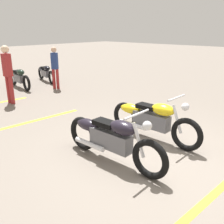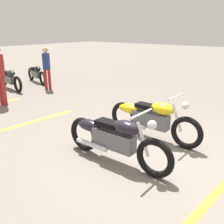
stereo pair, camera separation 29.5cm
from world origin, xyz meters
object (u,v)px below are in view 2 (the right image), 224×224
(motorcycle_row_far_left, at_px, (36,73))
(motorcycle_row_left, at_px, (9,78))
(motorcycle_dark_foreground, at_px, (113,138))
(bystander_near_row, at_px, (0,73))
(motorcycle_bright_foreground, at_px, (150,118))
(bystander_secondary, at_px, (47,66))

(motorcycle_row_far_left, xyz_separation_m, motorcycle_row_left, (-0.31, 1.44, 0.03))
(motorcycle_dark_foreground, relative_size, bystander_near_row, 1.24)
(motorcycle_row_far_left, bearing_deg, motorcycle_row_left, -63.62)
(motorcycle_bright_foreground, height_order, motorcycle_row_left, motorcycle_bright_foreground)
(motorcycle_bright_foreground, height_order, motorcycle_row_far_left, motorcycle_bright_foreground)
(motorcycle_row_far_left, height_order, motorcycle_row_left, motorcycle_row_left)
(motorcycle_dark_foreground, bearing_deg, motorcycle_row_left, 163.26)
(motorcycle_dark_foreground, distance_m, bystander_near_row, 4.93)
(motorcycle_row_left, height_order, bystander_secondary, bystander_secondary)
(motorcycle_dark_foreground, relative_size, bystander_secondary, 1.38)
(bystander_near_row, xyz_separation_m, bystander_secondary, (0.63, -2.19, -0.11))
(bystander_near_row, bearing_deg, motorcycle_bright_foreground, 94.52)
(motorcycle_bright_foreground, xyz_separation_m, bystander_near_row, (4.84, 0.70, 0.54))
(motorcycle_row_left, bearing_deg, bystander_secondary, 43.65)
(motorcycle_bright_foreground, bearing_deg, motorcycle_row_far_left, 164.33)
(motorcycle_bright_foreground, relative_size, bystander_secondary, 1.38)
(motorcycle_row_left, xyz_separation_m, bystander_near_row, (-1.87, 1.31, 0.59))
(motorcycle_row_far_left, height_order, bystander_secondary, bystander_secondary)
(motorcycle_row_far_left, bearing_deg, bystander_secondary, -5.57)
(motorcycle_dark_foreground, xyz_separation_m, motorcycle_row_left, (6.74, -1.92, -0.04))
(motorcycle_bright_foreground, xyz_separation_m, motorcycle_row_left, (6.71, -0.61, -0.04))
(motorcycle_row_far_left, distance_m, bystander_near_row, 3.57)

